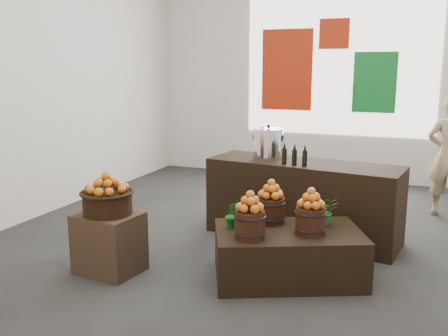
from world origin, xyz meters
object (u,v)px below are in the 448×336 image
at_px(crate, 109,243).
at_px(wicker_basket, 107,203).
at_px(counter, 303,200).
at_px(stock_pot_left, 268,145).
at_px(display_table, 288,254).

height_order(crate, wicker_basket, wicker_basket).
height_order(crate, counter, counter).
distance_m(wicker_basket, stock_pot_left, 2.06).
bearing_deg(wicker_basket, crate, 0.00).
bearing_deg(counter, stock_pot_left, 180.00).
bearing_deg(display_table, counter, 72.19).
height_order(display_table, counter, counter).
xyz_separation_m(counter, stock_pot_left, (-0.44, 0.06, 0.62)).
relative_size(crate, stock_pot_left, 1.72).
height_order(wicker_basket, counter, counter).
relative_size(display_table, stock_pot_left, 3.99).
xyz_separation_m(wicker_basket, counter, (1.52, 1.66, -0.24)).
distance_m(crate, counter, 2.25).
bearing_deg(wicker_basket, counter, 47.56).
relative_size(crate, display_table, 0.43).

